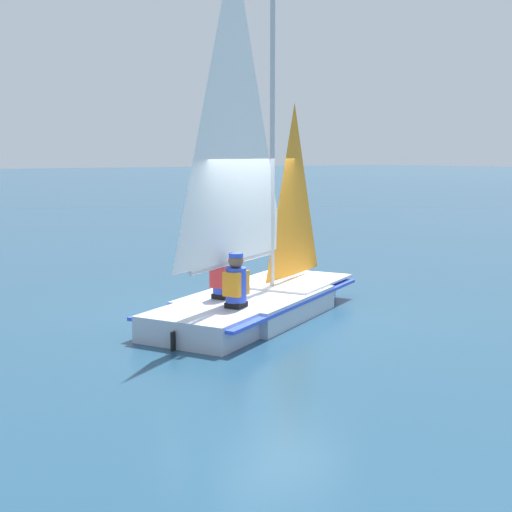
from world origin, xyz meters
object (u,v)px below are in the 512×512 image
Objects in this scene: sailboat_main at (254,269)px; sailor_helm at (222,282)px; buoy_marker at (304,230)px; sailor_crew at (236,290)px.

sailor_helm is at bearing 153.26° from sailboat_main.
sailor_helm is (0.59, 0.00, -0.15)m from sailboat_main.
sailboat_main reaches higher than buoy_marker.
sailboat_main is 1.05m from sailor_crew.
sailboat_main is 0.61m from sailor_helm.
buoy_marker is at bearing 18.59° from sailor_helm.
buoy_marker is (-8.04, -8.74, -0.61)m from sailboat_main.
buoy_marker is at bearing 20.63° from sailboat_main.
sailor_crew is at bearing 46.85° from buoy_marker.
buoy_marker is at bearing 20.08° from sailor_crew.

